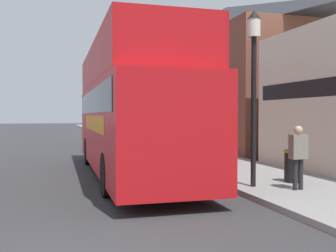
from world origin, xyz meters
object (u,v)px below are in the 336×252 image
(parked_car_ahead_of_bus, at_px, (113,139))
(lamp_post_second, at_px, (168,81))
(litter_bin, at_px, (293,165))
(pedestrian_third, at_px, (298,151))
(tour_bus, at_px, (130,118))
(lamp_post_nearest, at_px, (254,65))

(parked_car_ahead_of_bus, xyz_separation_m, lamp_post_second, (1.71, -4.70, 2.83))
(lamp_post_second, relative_size, litter_bin, 5.50)
(pedestrian_third, xyz_separation_m, lamp_post_second, (-0.81, 8.46, 2.38))
(litter_bin, bearing_deg, tour_bus, 138.12)
(tour_bus, relative_size, litter_bin, 12.27)
(lamp_post_nearest, distance_m, litter_bin, 2.96)
(tour_bus, distance_m, litter_bin, 5.29)
(tour_bus, bearing_deg, lamp_post_nearest, -55.08)
(lamp_post_nearest, relative_size, litter_bin, 5.09)
(tour_bus, height_order, lamp_post_second, lamp_post_second)
(lamp_post_second, height_order, litter_bin, lamp_post_second)
(parked_car_ahead_of_bus, bearing_deg, litter_bin, -75.44)
(tour_bus, distance_m, lamp_post_second, 5.02)
(parked_car_ahead_of_bus, bearing_deg, pedestrian_third, -78.57)
(parked_car_ahead_of_bus, xyz_separation_m, litter_bin, (3.04, -12.19, -0.02))
(tour_bus, xyz_separation_m, lamp_post_second, (2.50, 4.06, 1.59))
(tour_bus, distance_m, lamp_post_nearest, 4.66)
(lamp_post_nearest, xyz_separation_m, lamp_post_second, (0.01, 7.75, 0.22))
(lamp_post_nearest, height_order, litter_bin, lamp_post_nearest)
(parked_car_ahead_of_bus, relative_size, pedestrian_third, 2.68)
(parked_car_ahead_of_bus, relative_size, lamp_post_second, 0.87)
(parked_car_ahead_of_bus, distance_m, lamp_post_second, 5.75)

